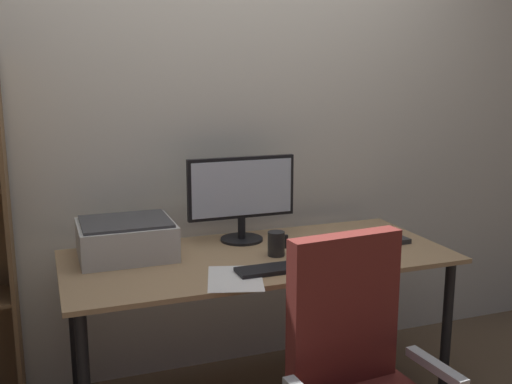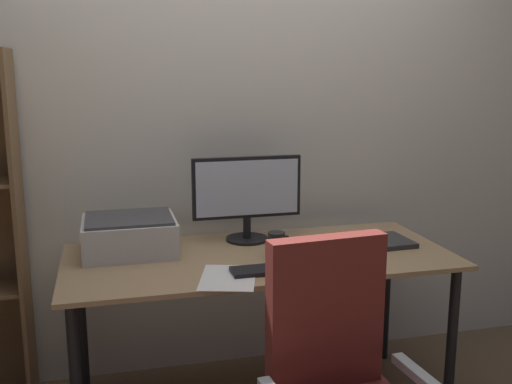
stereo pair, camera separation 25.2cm
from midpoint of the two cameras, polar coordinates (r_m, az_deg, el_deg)
back_wall at (r=3.02m, az=0.13°, el=7.23°), size 6.40×0.10×2.60m
desk at (r=2.64m, az=3.07°, el=-7.64°), size 1.67×0.74×0.74m
monitor at (r=2.77m, az=1.76°, el=-0.11°), size 0.51×0.20×0.40m
keyboard at (r=2.40m, az=4.10°, el=-7.47°), size 0.29×0.11×0.02m
mouse at (r=2.50m, az=9.23°, el=-6.67°), size 0.06×0.10×0.03m
coffee_mug at (r=2.59m, az=4.79°, el=-5.04°), size 0.09×0.07×0.11m
laptop at (r=2.84m, az=13.85°, el=-4.72°), size 0.33×0.25×0.02m
printer at (r=2.65m, az=-9.35°, el=-4.11°), size 0.40×0.34×0.16m
paper_sheet at (r=2.33m, az=0.43°, el=-8.23°), size 0.29×0.34×0.00m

